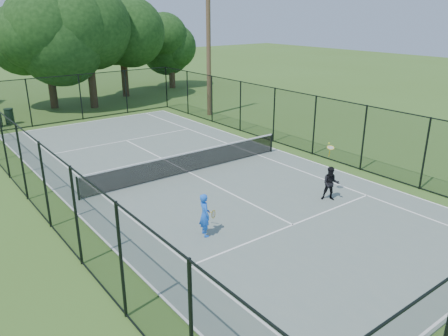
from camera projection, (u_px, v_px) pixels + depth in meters
ground at (189, 174)px, 19.52m from camera, size 120.00×120.00×0.00m
tennis_court at (189, 173)px, 19.51m from camera, size 11.00×24.00×0.06m
tennis_net at (189, 161)px, 19.32m from camera, size 10.08×0.08×0.95m
fence at (188, 141)px, 19.01m from camera, size 13.10×26.10×3.00m
tree_near_left at (45, 31)px, 30.88m from camera, size 6.86×6.86×8.95m
tree_near_mid at (88, 40)px, 31.19m from camera, size 6.10×6.10×7.98m
tree_near_right at (122, 34)px, 35.45m from camera, size 5.75×5.75×7.94m
tree_far_right at (171, 46)px, 39.95m from camera, size 4.66×4.66×6.16m
trash_bin_right at (9, 116)px, 27.80m from camera, size 0.58×0.58×1.02m
utility_pole at (209, 49)px, 29.04m from camera, size 1.40×0.30×8.78m
player_blue at (205, 215)px, 13.82m from camera, size 0.82×0.59×1.43m
player_black at (331, 183)px, 16.46m from camera, size 0.90×1.04×2.05m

